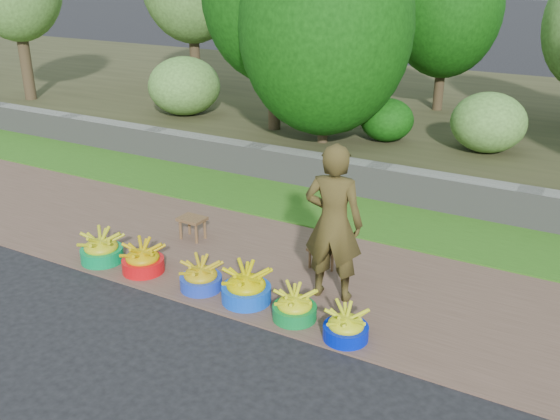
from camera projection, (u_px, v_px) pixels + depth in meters
The scene contains 15 objects.
ground_plane at pixel (234, 320), 6.53m from camera, with size 120.00×120.00×0.00m, color black.
dirt_shoulder at pixel (291, 271), 7.54m from camera, with size 80.00×2.50×0.02m, color brown.
grass_verge at pixel (356, 215), 9.15m from camera, with size 80.00×1.50×0.04m, color #316A19.
retaining_wall at pixel (379, 182), 9.74m from camera, with size 80.00×0.35×0.55m, color slate.
earth_bank at pixel (460, 119), 13.70m from camera, with size 80.00×10.00×0.50m, color #38381E.
vegetation at pixel (449, 18), 10.66m from camera, with size 35.96×8.65×4.14m.
basin_a at pixel (101, 249), 7.71m from camera, with size 0.52×0.52×0.39m.
basin_b at pixel (143, 260), 7.46m from camera, with size 0.50×0.50×0.38m.
basin_c at pixel (201, 277), 7.07m from camera, with size 0.48×0.48×0.36m.
basin_d at pixel (246, 288), 6.80m from camera, with size 0.55×0.55×0.41m.
basin_e at pixel (295, 307), 6.48m from camera, with size 0.46×0.46×0.35m.
basin_f at pixel (346, 327), 6.13m from camera, with size 0.45×0.45×0.34m.
stool_left at pixel (192, 222), 8.29m from camera, with size 0.35×0.28×0.31m.
stool_right at pixel (321, 254), 7.47m from camera, with size 0.36×0.33×0.26m.
vendor_woman at pixel (333, 223), 6.64m from camera, with size 0.64×0.42×1.76m, color black.
Camera 1 is at (3.19, -4.66, 3.51)m, focal length 40.00 mm.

